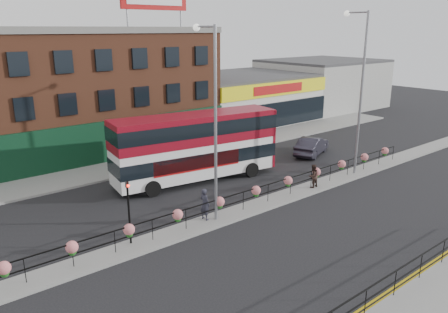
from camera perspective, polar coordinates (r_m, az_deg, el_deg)
ground at (r=26.24m, az=4.16°, el=-6.69°), size 120.00×120.00×0.00m
north_pavement at (r=35.37m, az=-9.23°, el=-0.57°), size 60.00×4.00×0.15m
median at (r=26.22m, az=4.16°, el=-6.54°), size 60.00×1.60×0.15m
yellow_line_inner at (r=21.05m, az=23.09°, el=-14.24°), size 60.00×0.10×0.01m
yellow_line_outer at (r=20.99m, az=23.54°, el=-14.39°), size 60.00×0.10×0.01m
brick_building at (r=39.87m, az=-20.45°, el=7.97°), size 25.00×12.21×10.30m
supermarket at (r=50.23m, az=2.04°, el=7.66°), size 15.00×12.25×5.30m
warehouse_east at (r=60.85m, az=12.66°, el=9.29°), size 14.50×12.00×6.30m
median_railing at (r=25.85m, az=4.21°, el=-4.55°), size 30.04×0.56×1.23m
south_railing at (r=18.86m, az=21.53°, el=-14.44°), size 20.04×0.05×1.12m
double_decker_bus at (r=29.96m, az=-3.62°, el=2.11°), size 11.92×4.39×4.71m
car at (r=37.50m, az=11.39°, el=1.39°), size 4.91×5.81×1.54m
pedestrian_a at (r=24.00m, az=-2.53°, el=-6.22°), size 0.75×0.58×1.79m
pedestrian_b at (r=29.33m, az=11.54°, el=-2.51°), size 0.77×0.61×1.57m
lamp_column_west at (r=22.72m, az=-1.54°, el=6.28°), size 0.37×1.82×10.35m
lamp_column_east at (r=31.97m, az=17.20°, el=9.53°), size 0.41×1.98×11.30m
traffic_light_median at (r=21.35m, az=-12.41°, el=-5.44°), size 0.15×0.28×3.65m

